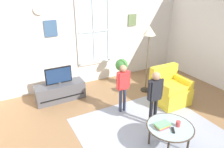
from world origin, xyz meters
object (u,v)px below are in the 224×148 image
at_px(book_stack, 162,125).
at_px(potted_plant_by_window, 121,69).
at_px(tv_stand, 60,92).
at_px(person_black_shirt, 155,93).
at_px(person_red_shirt, 123,83).
at_px(television, 59,75).
at_px(coffee_table, 170,128).
at_px(armchair, 169,90).
at_px(remote_near_books, 173,130).
at_px(remote_near_cup, 167,124).
at_px(cup, 178,124).
at_px(floor_lamp, 149,38).

bearing_deg(book_stack, potted_plant_by_window, 73.44).
height_order(tv_stand, person_black_shirt, person_black_shirt).
bearing_deg(person_red_shirt, television, 132.73).
relative_size(television, coffee_table, 0.79).
distance_m(television, person_red_shirt, 1.60).
bearing_deg(armchair, person_red_shirt, 171.07).
xyz_separation_m(remote_near_books, remote_near_cup, (0.03, 0.18, 0.00)).
relative_size(cup, person_black_shirt, 0.08).
distance_m(person_red_shirt, potted_plant_by_window, 1.51).
height_order(person_black_shirt, potted_plant_by_window, person_black_shirt).
bearing_deg(floor_lamp, remote_near_cup, -117.68).
bearing_deg(book_stack, armchair, 42.58).
distance_m(tv_stand, remote_near_cup, 2.77).
bearing_deg(potted_plant_by_window, coffee_table, -103.54).
xyz_separation_m(remote_near_cup, floor_lamp, (0.99, 1.88, 0.99)).
relative_size(potted_plant_by_window, floor_lamp, 0.42).
xyz_separation_m(cup, remote_near_cup, (-0.13, 0.13, -0.04)).
relative_size(tv_stand, remote_near_books, 8.48).
bearing_deg(remote_near_books, floor_lamp, 63.69).
height_order(person_black_shirt, floor_lamp, floor_lamp).
distance_m(book_stack, floor_lamp, 2.41).
xyz_separation_m(coffee_table, person_red_shirt, (-0.10, 1.39, 0.27)).
xyz_separation_m(coffee_table, remote_near_books, (-0.04, -0.11, 0.04)).
distance_m(remote_near_books, person_red_shirt, 1.52).
distance_m(tv_stand, floor_lamp, 2.57).
xyz_separation_m(tv_stand, floor_lamp, (2.16, -0.62, 1.25)).
distance_m(person_black_shirt, floor_lamp, 1.68).
xyz_separation_m(tv_stand, remote_near_books, (1.14, -2.68, 0.25)).
xyz_separation_m(cup, potted_plant_by_window, (0.53, 2.74, -0.08)).
distance_m(cup, person_black_shirt, 0.76).
bearing_deg(tv_stand, television, -90.00).
distance_m(armchair, floor_lamp, 1.37).
relative_size(cup, potted_plant_by_window, 0.13).
xyz_separation_m(book_stack, cup, (0.25, -0.11, 0.01)).
bearing_deg(armchair, book_stack, -137.42).
distance_m(cup, potted_plant_by_window, 2.79).
bearing_deg(floor_lamp, tv_stand, 164.10).
relative_size(coffee_table, book_stack, 3.18).
relative_size(cup, floor_lamp, 0.05).
xyz_separation_m(television, cup, (1.30, -2.63, -0.15)).
bearing_deg(person_black_shirt, remote_near_cup, -107.92).
height_order(book_stack, cup, cup).
xyz_separation_m(book_stack, person_red_shirt, (0.04, 1.34, 0.20)).
xyz_separation_m(book_stack, floor_lamp, (1.12, 1.90, 0.97)).
distance_m(book_stack, remote_near_books, 0.19).
relative_size(television, floor_lamp, 0.36).
height_order(tv_stand, cup, cup).
xyz_separation_m(armchair, coffee_table, (-1.11, -1.20, 0.11)).
height_order(coffee_table, floor_lamp, floor_lamp).
bearing_deg(coffee_table, tv_stand, 114.75).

